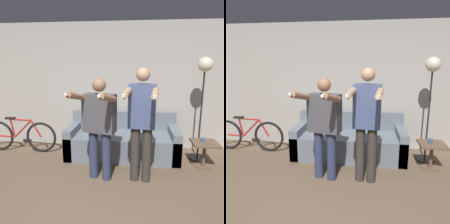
% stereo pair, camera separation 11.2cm
% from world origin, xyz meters
% --- Properties ---
extents(wall_back, '(10.00, 0.05, 2.60)m').
position_xyz_m(wall_back, '(0.00, 2.94, 1.30)').
color(wall_back, '#B7B2A8').
rests_on(wall_back, ground_plane).
extents(couch, '(2.10, 0.86, 0.82)m').
position_xyz_m(couch, '(0.17, 2.40, 0.28)').
color(couch, slate).
rests_on(couch, ground_plane).
extents(person_left, '(0.65, 0.75, 1.57)m').
position_xyz_m(person_left, '(-0.12, 1.46, 0.92)').
color(person_left, '#2D3856').
rests_on(person_left, ground_plane).
extents(person_right, '(0.51, 0.71, 1.72)m').
position_xyz_m(person_right, '(0.51, 1.45, 0.98)').
color(person_right, '#38332D').
rests_on(person_right, ground_plane).
extents(cat, '(0.41, 0.15, 0.20)m').
position_xyz_m(cat, '(-0.29, 2.72, 0.91)').
color(cat, tan).
rests_on(cat, couch).
extents(floor_lamp, '(0.34, 0.34, 1.89)m').
position_xyz_m(floor_lamp, '(1.61, 2.40, 1.50)').
color(floor_lamp, black).
rests_on(floor_lamp, ground_plane).
extents(side_table, '(0.44, 0.44, 0.45)m').
position_xyz_m(side_table, '(1.62, 2.06, 0.32)').
color(side_table, brown).
rests_on(side_table, ground_plane).
extents(cup, '(0.07, 0.07, 0.08)m').
position_xyz_m(cup, '(1.60, 2.09, 0.48)').
color(cup, '#3D6693').
rests_on(cup, side_table).
extents(bicycle, '(1.54, 0.07, 0.72)m').
position_xyz_m(bicycle, '(-1.93, 2.38, 0.33)').
color(bicycle, black).
rests_on(bicycle, ground_plane).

